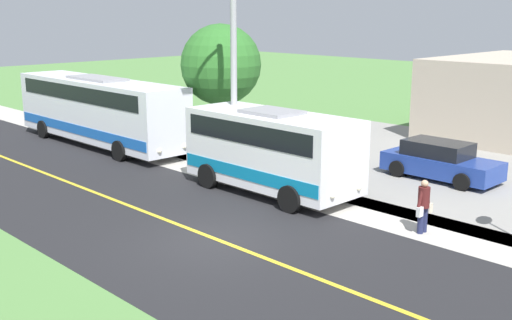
# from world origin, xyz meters

# --- Properties ---
(ground_plane) EXTENTS (120.00, 120.00, 0.00)m
(ground_plane) POSITION_xyz_m (0.00, 0.00, 0.00)
(ground_plane) COLOR #548442
(road_surface) EXTENTS (8.00, 100.00, 0.01)m
(road_surface) POSITION_xyz_m (0.00, 0.00, 0.00)
(road_surface) COLOR black
(road_surface) RESTS_ON ground
(sidewalk) EXTENTS (2.40, 100.00, 0.01)m
(sidewalk) POSITION_xyz_m (-5.20, 0.00, 0.00)
(sidewalk) COLOR #B2ADA3
(sidewalk) RESTS_ON ground
(parking_lot_surface) EXTENTS (14.00, 36.00, 0.01)m
(parking_lot_surface) POSITION_xyz_m (-12.40, 3.00, 0.00)
(parking_lot_surface) COLOR gray
(parking_lot_surface) RESTS_ON ground
(road_centre_line) EXTENTS (0.16, 100.00, 0.00)m
(road_centre_line) POSITION_xyz_m (0.00, 0.00, 0.01)
(road_centre_line) COLOR gold
(road_centre_line) RESTS_ON ground
(shuttle_bus_front) EXTENTS (2.73, 6.66, 2.96)m
(shuttle_bus_front) POSITION_xyz_m (-4.54, -2.23, 1.62)
(shuttle_bus_front) COLOR white
(shuttle_bus_front) RESTS_ON ground
(transit_bus_rear) EXTENTS (2.60, 11.47, 3.26)m
(transit_bus_rear) POSITION_xyz_m (-4.48, -13.66, 1.79)
(transit_bus_rear) COLOR white
(transit_bus_rear) RESTS_ON ground
(pedestrian_with_bags) EXTENTS (0.72, 0.34, 1.59)m
(pedestrian_with_bags) POSITION_xyz_m (-4.67, 3.77, 0.85)
(pedestrian_with_bags) COLOR #1E2347
(pedestrian_with_bags) RESTS_ON ground
(street_light_pole) EXTENTS (1.97, 0.24, 8.55)m
(street_light_pole) POSITION_xyz_m (-4.88, -4.68, 4.69)
(street_light_pole) COLOR #9E9EA3
(street_light_pole) RESTS_ON ground
(parked_car_near) EXTENTS (2.04, 4.41, 1.45)m
(parked_car_near) POSITION_xyz_m (-10.50, 0.99, 0.69)
(parked_car_near) COLOR navy
(parked_car_near) RESTS_ON ground
(tree_curbside) EXTENTS (3.55, 3.55, 5.78)m
(tree_curbside) POSITION_xyz_m (-7.40, -8.16, 3.98)
(tree_curbside) COLOR #4C3826
(tree_curbside) RESTS_ON ground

